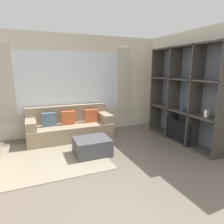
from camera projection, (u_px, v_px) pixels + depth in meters
The scene contains 7 objects.
ground_plane at pixel (122, 200), 2.78m from camera, with size 16.00×16.00×0.00m, color #665B51.
wall_back at pixel (70, 85), 5.48m from camera, with size 6.41×0.11×2.70m.
wall_right at pixel (189, 87), 4.98m from camera, with size 0.07×4.48×2.70m, color beige.
area_rug at pixel (42, 158), 4.07m from camera, with size 2.50×1.97×0.01m, color gray.
shelving_unit at pixel (185, 97), 4.85m from camera, with size 0.41×2.26×2.32m.
couch_main at pixel (70, 127), 5.24m from camera, with size 2.13×0.84×0.83m.
ottoman at pixel (92, 146), 4.25m from camera, with size 0.73×0.62×0.35m.
Camera 1 is at (-1.08, -2.21, 1.80)m, focal length 32.00 mm.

